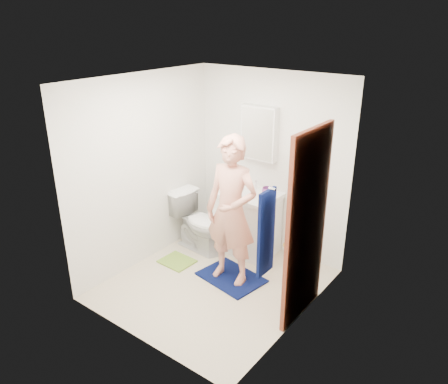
{
  "coord_description": "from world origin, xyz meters",
  "views": [
    {
      "loc": [
        2.76,
        -3.47,
        3.01
      ],
      "look_at": [
        -0.04,
        0.25,
        1.1
      ],
      "focal_mm": 35.0,
      "sensor_mm": 36.0,
      "label": 1
    }
  ],
  "objects_px": {
    "toothbrush_cup": "(267,191)",
    "man": "(231,211)",
    "toilet": "(200,222)",
    "soap_dispenser": "(234,183)",
    "vanity_cabinet": "(248,224)",
    "towel": "(266,233)",
    "medicine_cabinet": "(259,133)"
  },
  "relations": [
    {
      "from": "medicine_cabinet",
      "to": "man",
      "type": "bearing_deg",
      "value": -75.38
    },
    {
      "from": "towel",
      "to": "soap_dispenser",
      "type": "bearing_deg",
      "value": 133.85
    },
    {
      "from": "toothbrush_cup",
      "to": "man",
      "type": "xyz_separation_m",
      "value": [
        0.0,
        -0.78,
        0.01
      ]
    },
    {
      "from": "medicine_cabinet",
      "to": "towel",
      "type": "relative_size",
      "value": 0.87
    },
    {
      "from": "medicine_cabinet",
      "to": "man",
      "type": "height_order",
      "value": "medicine_cabinet"
    },
    {
      "from": "towel",
      "to": "soap_dispenser",
      "type": "xyz_separation_m",
      "value": [
        -1.39,
        1.45,
        -0.3
      ]
    },
    {
      "from": "toilet",
      "to": "soap_dispenser",
      "type": "distance_m",
      "value": 0.72
    },
    {
      "from": "man",
      "to": "soap_dispenser",
      "type": "bearing_deg",
      "value": 119.99
    },
    {
      "from": "medicine_cabinet",
      "to": "vanity_cabinet",
      "type": "bearing_deg",
      "value": -90.0
    },
    {
      "from": "towel",
      "to": "soap_dispenser",
      "type": "distance_m",
      "value": 2.03
    },
    {
      "from": "toilet",
      "to": "man",
      "type": "distance_m",
      "value": 1.01
    },
    {
      "from": "vanity_cabinet",
      "to": "towel",
      "type": "height_order",
      "value": "towel"
    },
    {
      "from": "toilet",
      "to": "man",
      "type": "relative_size",
      "value": 0.45
    },
    {
      "from": "soap_dispenser",
      "to": "towel",
      "type": "bearing_deg",
      "value": -46.15
    },
    {
      "from": "towel",
      "to": "toothbrush_cup",
      "type": "xyz_separation_m",
      "value": [
        -0.94,
        1.56,
        -0.35
      ]
    },
    {
      "from": "toothbrush_cup",
      "to": "toilet",
      "type": "bearing_deg",
      "value": -152.41
    },
    {
      "from": "vanity_cabinet",
      "to": "toilet",
      "type": "relative_size",
      "value": 1.0
    },
    {
      "from": "toilet",
      "to": "man",
      "type": "bearing_deg",
      "value": -110.09
    },
    {
      "from": "toilet",
      "to": "toothbrush_cup",
      "type": "relative_size",
      "value": 5.85
    },
    {
      "from": "towel",
      "to": "man",
      "type": "distance_m",
      "value": 1.26
    },
    {
      "from": "towel",
      "to": "soap_dispenser",
      "type": "height_order",
      "value": "towel"
    },
    {
      "from": "vanity_cabinet",
      "to": "soap_dispenser",
      "type": "bearing_deg",
      "value": -170.61
    },
    {
      "from": "vanity_cabinet",
      "to": "soap_dispenser",
      "type": "distance_m",
      "value": 0.59
    },
    {
      "from": "soap_dispenser",
      "to": "man",
      "type": "xyz_separation_m",
      "value": [
        0.46,
        -0.67,
        -0.04
      ]
    },
    {
      "from": "towel",
      "to": "toilet",
      "type": "height_order",
      "value": "towel"
    },
    {
      "from": "vanity_cabinet",
      "to": "man",
      "type": "distance_m",
      "value": 0.91
    },
    {
      "from": "vanity_cabinet",
      "to": "soap_dispenser",
      "type": "relative_size",
      "value": 3.87
    },
    {
      "from": "medicine_cabinet",
      "to": "soap_dispenser",
      "type": "xyz_separation_m",
      "value": [
        -0.21,
        -0.26,
        -0.65
      ]
    },
    {
      "from": "medicine_cabinet",
      "to": "toilet",
      "type": "relative_size",
      "value": 0.87
    },
    {
      "from": "towel",
      "to": "medicine_cabinet",
      "type": "bearing_deg",
      "value": 124.61
    },
    {
      "from": "medicine_cabinet",
      "to": "toilet",
      "type": "bearing_deg",
      "value": -134.1
    },
    {
      "from": "vanity_cabinet",
      "to": "towel",
      "type": "xyz_separation_m",
      "value": [
        1.18,
        -1.48,
        0.85
      ]
    }
  ]
}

